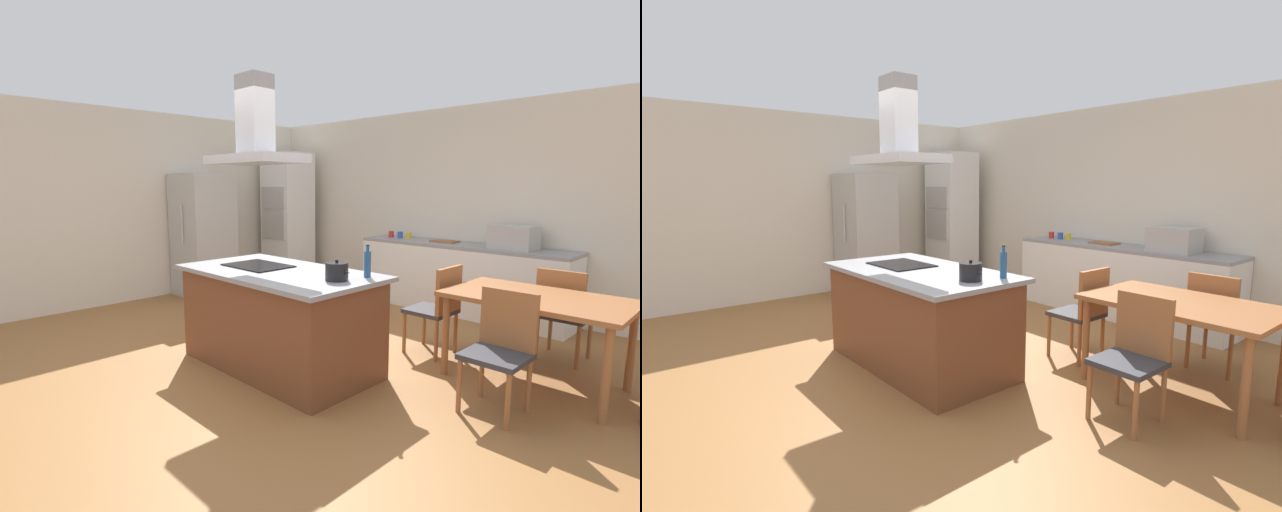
# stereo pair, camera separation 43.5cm
# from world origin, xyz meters

# --- Properties ---
(ground) EXTENTS (16.00, 16.00, 0.00)m
(ground) POSITION_xyz_m (0.00, 1.50, 0.00)
(ground) COLOR #936033
(wall_back) EXTENTS (7.20, 0.10, 2.70)m
(wall_back) POSITION_xyz_m (0.00, 3.25, 1.35)
(wall_back) COLOR beige
(wall_back) RESTS_ON ground
(wall_left) EXTENTS (0.10, 8.80, 2.70)m
(wall_left) POSITION_xyz_m (-3.45, 1.00, 1.35)
(wall_left) COLOR beige
(wall_left) RESTS_ON ground
(kitchen_island) EXTENTS (1.88, 1.03, 0.90)m
(kitchen_island) POSITION_xyz_m (0.00, 0.00, 0.45)
(kitchen_island) COLOR brown
(kitchen_island) RESTS_ON ground
(cooktop) EXTENTS (0.60, 0.44, 0.01)m
(cooktop) POSITION_xyz_m (-0.30, 0.00, 0.91)
(cooktop) COLOR black
(cooktop) RESTS_ON kitchen_island
(tea_kettle) EXTENTS (0.24, 0.19, 0.17)m
(tea_kettle) POSITION_xyz_m (0.67, 0.04, 0.97)
(tea_kettle) COLOR black
(tea_kettle) RESTS_ON kitchen_island
(olive_oil_bottle) EXTENTS (0.06, 0.06, 0.27)m
(olive_oil_bottle) POSITION_xyz_m (0.76, 0.32, 1.02)
(olive_oil_bottle) COLOR navy
(olive_oil_bottle) RESTS_ON kitchen_island
(back_counter) EXTENTS (2.79, 0.62, 0.90)m
(back_counter) POSITION_xyz_m (0.25, 2.88, 0.45)
(back_counter) COLOR white
(back_counter) RESTS_ON ground
(countertop_microwave) EXTENTS (0.50, 0.38, 0.28)m
(countertop_microwave) POSITION_xyz_m (0.91, 2.88, 1.04)
(countertop_microwave) COLOR #B2AFAA
(countertop_microwave) RESTS_ON back_counter
(coffee_mug_red) EXTENTS (0.08, 0.08, 0.09)m
(coffee_mug_red) POSITION_xyz_m (-0.88, 2.89, 0.95)
(coffee_mug_red) COLOR red
(coffee_mug_red) RESTS_ON back_counter
(coffee_mug_blue) EXTENTS (0.08, 0.08, 0.09)m
(coffee_mug_blue) POSITION_xyz_m (-0.74, 2.91, 0.95)
(coffee_mug_blue) COLOR #2D56B2
(coffee_mug_blue) RESTS_ON back_counter
(coffee_mug_yellow) EXTENTS (0.08, 0.08, 0.09)m
(coffee_mug_yellow) POSITION_xyz_m (-0.60, 2.92, 0.95)
(coffee_mug_yellow) COLOR gold
(coffee_mug_yellow) RESTS_ON back_counter
(cutting_board) EXTENTS (0.34, 0.24, 0.02)m
(cutting_board) POSITION_xyz_m (-0.03, 2.93, 0.91)
(cutting_board) COLOR #995B33
(cutting_board) RESTS_ON back_counter
(wall_oven_stack) EXTENTS (0.70, 0.66, 2.20)m
(wall_oven_stack) POSITION_xyz_m (-2.90, 2.65, 1.10)
(wall_oven_stack) COLOR white
(wall_oven_stack) RESTS_ON ground
(refrigerator) EXTENTS (0.80, 0.73, 1.82)m
(refrigerator) POSITION_xyz_m (-2.98, 1.03, 0.91)
(refrigerator) COLOR #B2AFAA
(refrigerator) RESTS_ON ground
(dining_table) EXTENTS (1.40, 0.90, 0.75)m
(dining_table) POSITION_xyz_m (1.79, 1.28, 0.67)
(dining_table) COLOR #995B33
(dining_table) RESTS_ON ground
(chair_facing_island) EXTENTS (0.42, 0.42, 0.89)m
(chair_facing_island) POSITION_xyz_m (1.79, 0.61, 0.51)
(chair_facing_island) COLOR #333338
(chair_facing_island) RESTS_ON ground
(chair_facing_back_wall) EXTENTS (0.42, 0.42, 0.89)m
(chair_facing_back_wall) POSITION_xyz_m (1.79, 1.94, 0.51)
(chair_facing_back_wall) COLOR #333338
(chair_facing_back_wall) RESTS_ON ground
(chair_at_left_end) EXTENTS (0.42, 0.42, 0.89)m
(chair_at_left_end) POSITION_xyz_m (0.88, 1.28, 0.51)
(chair_at_left_end) COLOR #333338
(chair_at_left_end) RESTS_ON ground
(range_hood) EXTENTS (0.90, 0.55, 0.78)m
(range_hood) POSITION_xyz_m (-0.30, 0.00, 2.10)
(range_hood) COLOR #ADADB2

